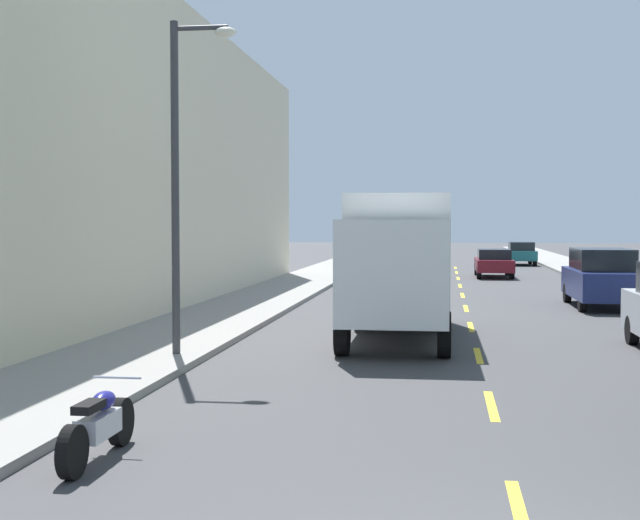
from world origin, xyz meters
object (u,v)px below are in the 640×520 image
(parked_suv_champagne, at_px, (376,254))
(parked_suv_charcoal, at_px, (388,250))
(delivery_box_truck, at_px, (399,257))
(parked_suv_navy, at_px, (602,277))
(parked_motorcycle, at_px, (98,426))
(street_lamp, at_px, (182,162))
(parked_hatchback_teal, at_px, (521,253))
(moving_burgundy_sedan, at_px, (494,262))

(parked_suv_champagne, height_order, parked_suv_charcoal, same)
(delivery_box_truck, xyz_separation_m, parked_suv_navy, (6.23, 8.32, -0.96))
(parked_suv_champagne, bearing_deg, parked_motorcycle, -90.40)
(parked_suv_champagne, bearing_deg, street_lamp, -92.66)
(parked_suv_navy, relative_size, parked_motorcycle, 2.34)
(street_lamp, distance_m, parked_hatchback_teal, 41.88)
(parked_hatchback_teal, distance_m, moving_burgundy_sedan, 13.04)
(parked_suv_navy, xyz_separation_m, parked_motorcycle, (-9.18, -19.80, -0.58))
(parked_suv_navy, height_order, moving_burgundy_sedan, parked_suv_navy)
(parked_suv_champagne, relative_size, parked_hatchback_teal, 1.20)
(street_lamp, xyz_separation_m, parked_suv_charcoal, (1.66, 39.60, -3.03))
(parked_suv_navy, height_order, parked_motorcycle, parked_suv_navy)
(parked_suv_champagne, bearing_deg, parked_suv_navy, -64.86)
(delivery_box_truck, distance_m, parked_suv_champagne, 27.44)
(parked_suv_charcoal, bearing_deg, street_lamp, -92.40)
(parked_suv_charcoal, height_order, parked_motorcycle, parked_suv_charcoal)
(delivery_box_truck, distance_m, moving_burgundy_sedan, 23.77)
(parked_motorcycle, bearing_deg, parked_hatchback_teal, 79.34)
(street_lamp, bearing_deg, parked_motorcycle, -80.67)
(parked_hatchback_teal, bearing_deg, parked_suv_navy, -89.63)
(parked_suv_charcoal, distance_m, parked_hatchback_teal, 8.58)
(street_lamp, relative_size, parked_hatchback_teal, 1.66)
(parked_suv_navy, distance_m, parked_suv_champagne, 20.96)
(delivery_box_truck, xyz_separation_m, moving_burgundy_sedan, (3.60, 23.46, -1.20))
(parked_suv_champagne, distance_m, parked_hatchback_teal, 12.52)
(street_lamp, distance_m, moving_burgundy_sedan, 28.92)
(parked_suv_champagne, height_order, parked_motorcycle, parked_suv_champagne)
(moving_burgundy_sedan, bearing_deg, street_lamp, -105.64)
(street_lamp, height_order, parked_suv_navy, street_lamp)
(delivery_box_truck, xyz_separation_m, parked_hatchback_teal, (6.05, 36.27, -1.19))
(parked_suv_champagne, distance_m, parked_motorcycle, 38.79)
(street_lamp, relative_size, parked_suv_navy, 1.39)
(parked_suv_champagne, height_order, moving_burgundy_sedan, parked_suv_champagne)
(parked_suv_navy, bearing_deg, parked_hatchback_teal, 90.37)
(parked_suv_charcoal, xyz_separation_m, parked_hatchback_teal, (8.53, 0.89, -0.23))
(parked_suv_champagne, xyz_separation_m, parked_motorcycle, (-0.27, -38.78, -0.58))
(moving_burgundy_sedan, relative_size, parked_motorcycle, 2.19)
(parked_hatchback_teal, bearing_deg, street_lamp, -104.13)
(street_lamp, bearing_deg, parked_suv_navy, 50.38)
(parked_hatchback_teal, bearing_deg, parked_motorcycle, -100.66)
(street_lamp, distance_m, parked_motorcycle, 8.21)
(street_lamp, xyz_separation_m, delivery_box_truck, (4.14, 4.21, -2.07))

